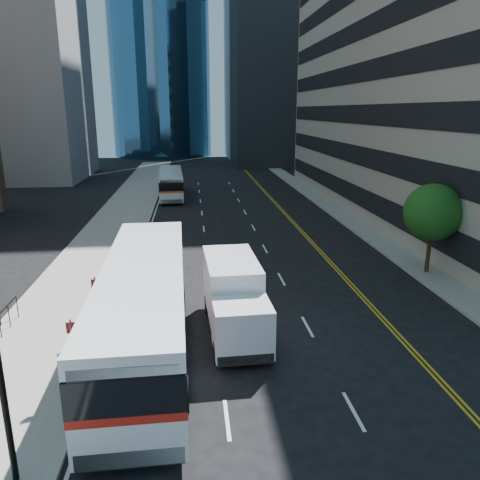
{
  "coord_description": "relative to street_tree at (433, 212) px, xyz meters",
  "views": [
    {
      "loc": [
        -4.38,
        -16.3,
        9.14
      ],
      "look_at": [
        -2.01,
        6.39,
        2.8
      ],
      "focal_mm": 35.0,
      "sensor_mm": 36.0,
      "label": 1
    }
  ],
  "objects": [
    {
      "name": "midrise_west",
      "position": [
        -37.0,
        44.0,
        13.86
      ],
      "size": [
        18.0,
        18.0,
        35.0
      ],
      "primitive_type": "cube",
      "color": "gray",
      "rests_on": "ground"
    },
    {
      "name": "ground",
      "position": [
        -9.0,
        -8.0,
        -3.64
      ],
      "size": [
        160.0,
        160.0,
        0.0
      ],
      "primitive_type": "plane",
      "color": "black",
      "rests_on": "ground"
    },
    {
      "name": "bus_rear",
      "position": [
        -15.6,
        26.8,
        -2.1
      ],
      "size": [
        2.87,
        11.07,
        2.83
      ],
      "rotation": [
        0.0,
        0.0,
        0.04
      ],
      "color": "silver",
      "rests_on": "ground"
    },
    {
      "name": "sidewalk_east",
      "position": [
        -0.0,
        17.0,
        -3.57
      ],
      "size": [
        2.0,
        90.0,
        0.15
      ],
      "primitive_type": "cube",
      "color": "gray",
      "rests_on": "ground"
    },
    {
      "name": "lamp_post",
      "position": [
        -18.0,
        -14.0,
        -0.92
      ],
      "size": [
        0.28,
        0.28,
        4.56
      ],
      "color": "black",
      "rests_on": "sidewalk_west"
    },
    {
      "name": "sidewalk_west",
      "position": [
        -19.5,
        17.0,
        -3.57
      ],
      "size": [
        5.0,
        90.0,
        0.15
      ],
      "primitive_type": "cube",
      "color": "gray",
      "rests_on": "ground"
    },
    {
      "name": "box_truck",
      "position": [
        -11.74,
        -6.16,
        -2.05
      ],
      "size": [
        2.41,
        6.38,
        3.01
      ],
      "rotation": [
        0.0,
        0.0,
        0.04
      ],
      "color": "silver",
      "rests_on": "ground"
    },
    {
      "name": "bus_front",
      "position": [
        -15.29,
        -7.33,
        -1.71
      ],
      "size": [
        3.33,
        13.82,
        3.55
      ],
      "rotation": [
        0.0,
        0.0,
        0.02
      ],
      "color": "white",
      "rests_on": "ground"
    },
    {
      "name": "street_tree",
      "position": [
        0.0,
        0.0,
        0.0
      ],
      "size": [
        3.2,
        3.2,
        5.1
      ],
      "color": "#332114",
      "rests_on": "sidewalk_east"
    }
  ]
}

